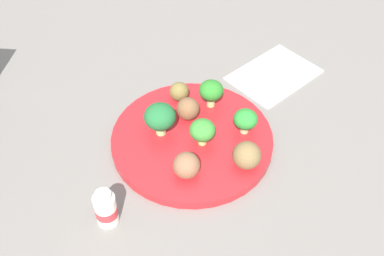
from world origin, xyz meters
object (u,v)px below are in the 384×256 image
Objects in this scene: yogurt_bottle at (106,209)px; fork at (271,67)px; broccoli_floret_mid_left at (201,132)px; meatball_back_left at (187,165)px; broccoli_floret_near_rim at (160,117)px; meatball_front_right at (247,155)px; meatball_near_rim at (188,109)px; broccoli_floret_front_right at (245,120)px; napkin at (275,75)px; plate at (192,139)px; knife at (285,76)px; meatball_front_left at (179,92)px; broccoli_floret_back_left at (211,91)px.

fork is at bearing 3.42° from yogurt_bottle.
broccoli_floret_mid_left is 0.07m from meatball_back_left.
broccoli_floret_mid_left is 0.07m from broccoli_floret_near_rim.
meatball_near_rim is at bearing 82.78° from meatball_front_right.
broccoli_floret_front_right reaches higher than napkin.
plate is at bearing 139.14° from broccoli_floret_front_right.
plate is 6.80× the size of meatball_near_rim.
yogurt_bottle is (-0.21, 0.09, -0.01)m from meatball_front_right.
broccoli_floret_front_right is at bearing -67.83° from meatball_near_rim.
broccoli_floret_mid_left is 1.12× the size of meatball_back_left.
knife is (0.18, 0.04, -0.04)m from broccoli_floret_front_right.
fork is at bearing -18.28° from meatball_front_left.
broccoli_floret_front_right is (0.10, -0.11, -0.01)m from broccoli_floret_near_rim.
meatball_back_left is 0.32m from knife.
fork is (0.26, 0.04, -0.04)m from broccoli_floret_mid_left.
broccoli_floret_near_rim reaches higher than broccoli_floret_back_left.
meatball_near_rim is 0.34× the size of fork.
broccoli_floret_back_left is at bearing -10.79° from meatball_near_rim.
meatball_back_left is at bearing 175.60° from broccoli_floret_front_right.
broccoli_floret_mid_left is at bearing -119.28° from meatball_front_left.
knife is at bearing -13.20° from broccoli_floret_near_rim.
knife is (0.22, -0.06, -0.03)m from meatball_near_rim.
yogurt_bottle is (-0.45, -0.01, 0.03)m from napkin.
meatball_back_left is at bearing -132.99° from meatball_front_left.
plate is 5.98× the size of broccoli_floret_front_right.
broccoli_floret_near_rim is 0.09m from meatball_front_left.
knife is at bearing -97.31° from fork.
yogurt_bottle is at bearing 178.97° from knife.
meatball_front_right is 0.69× the size of yogurt_bottle.
plate is 0.11m from meatball_front_right.
meatball_near_rim is 0.24× the size of napkin.
broccoli_floret_back_left is 0.18m from napkin.
broccoli_floret_mid_left is at bearing -179.54° from knife.
broccoli_floret_front_right is 0.21m from fork.
broccoli_floret_mid_left is 0.29× the size of napkin.
knife is at bearing 5.00° from meatball_back_left.
yogurt_bottle is (-0.17, -0.06, -0.02)m from broccoli_floret_near_rim.
napkin is at bearing -9.89° from broccoli_floret_back_left.
fork is (0.19, 0.07, -0.04)m from broccoli_floret_front_right.
broccoli_floret_mid_left reaches higher than meatball_near_rim.
broccoli_floret_mid_left is 1.05× the size of broccoli_floret_front_right.
yogurt_bottle is at bearing 165.00° from meatball_back_left.
fork is (0.26, 0.01, -0.00)m from plate.
yogurt_bottle is at bearing 156.24° from meatball_front_right.
napkin is 0.45m from yogurt_bottle.
meatball_back_left is 0.30× the size of knife.
broccoli_floret_near_rim is at bearing -156.95° from meatball_front_left.
napkin is (0.25, -0.00, -0.01)m from plate.
plate is 7.78× the size of meatball_front_left.
meatball_back_left reaches higher than fork.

